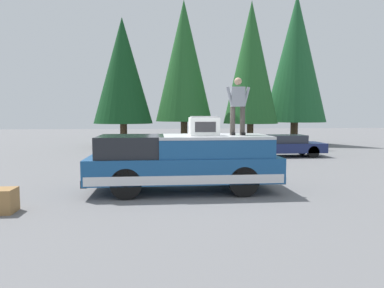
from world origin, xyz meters
TOP-DOWN VIEW (x-y plane):
  - ground_plane at (0.00, 0.00)m, footprint 90.00×90.00m
  - pickup_truck at (0.13, 0.21)m, footprint 2.01×5.54m
  - compressor_unit at (-0.04, -0.36)m, footprint 0.65×0.84m
  - person_on_truck_bed at (0.16, -1.39)m, footprint 0.29×0.72m
  - parked_car_navy at (8.12, -5.83)m, footprint 1.64×4.10m
  - parked_car_silver at (8.47, -0.48)m, footprint 1.64×4.10m
  - wooden_crate at (-1.77, 4.54)m, footprint 0.56×0.56m
  - conifer_far_left at (15.69, -9.33)m, footprint 4.58×4.58m
  - conifer_left at (14.17, -5.51)m, footprint 3.79×3.79m
  - conifer_center_left at (15.54, -0.91)m, footprint 4.10×4.10m
  - conifer_center_right at (14.79, 3.39)m, footprint 4.06×4.06m

SIDE VIEW (x-z plane):
  - ground_plane at x=0.00m, z-range 0.00..0.00m
  - wooden_crate at x=-1.77m, z-range 0.00..0.56m
  - parked_car_navy at x=8.12m, z-range 0.00..1.16m
  - parked_car_silver at x=8.47m, z-range 0.00..1.16m
  - pickup_truck at x=0.13m, z-range 0.05..1.70m
  - compressor_unit at x=-0.04m, z-range 1.65..2.21m
  - person_on_truck_bed at x=0.16m, z-range 1.71..3.40m
  - conifer_center_right at x=14.79m, z-range 0.80..9.70m
  - conifer_left at x=14.17m, z-range 0.80..10.86m
  - conifer_center_left at x=15.54m, z-range 0.86..11.30m
  - conifer_far_left at x=15.69m, z-range 0.83..11.99m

